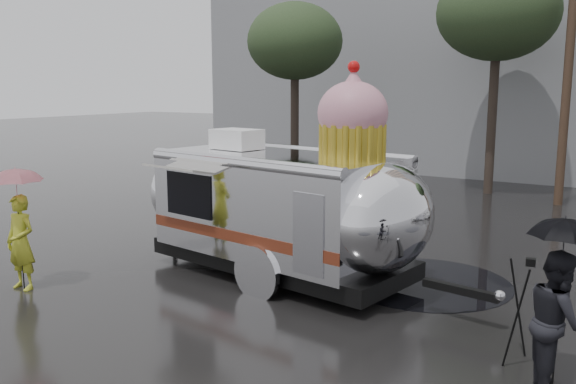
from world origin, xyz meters
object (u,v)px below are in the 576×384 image
Objects in this scene: airstream_trailer at (283,202)px; person_left at (21,242)px; tripod at (528,302)px; person_right at (557,322)px.

person_left is at bearing -130.28° from airstream_trailer.
airstream_trailer reaches higher than tripod.
tripod is (8.87, 1.62, 0.01)m from person_left.
airstream_trailer is 5.96m from person_right.
airstream_trailer is 5.11m from person_left.
tripod is at bearing 19.44° from person_right.
person_left is (-3.83, -3.31, -0.62)m from airstream_trailer.
person_left is 1.18× the size of tripod.
person_left reaches higher than tripod.
airstream_trailer reaches higher than person_left.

